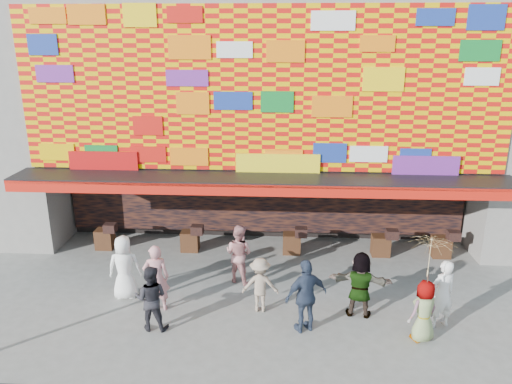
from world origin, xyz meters
TOP-DOWN VIEW (x-y plane):
  - ground at (0.00, 0.00)m, footprint 90.00×90.00m
  - shop_building at (0.00, 8.18)m, footprint 15.20×9.40m
  - ped_a at (-3.73, 1.32)m, footprint 0.99×0.72m
  - ped_b at (-2.67, 0.71)m, footprint 0.78×0.60m
  - ped_c at (-2.58, -0.18)m, footprint 0.85×0.67m
  - ped_d at (0.12, 0.84)m, footprint 0.99×0.57m
  - ped_e at (1.30, -0.05)m, footprint 1.23×0.93m
  - ped_f at (2.75, 0.75)m, footprint 1.74×0.79m
  - ped_g at (4.14, -0.29)m, footprint 0.92×0.80m
  - ped_h at (4.75, 0.35)m, footprint 0.78×0.63m
  - ped_i at (-0.61, 2.46)m, footprint 1.09×1.01m
  - parasol at (4.14, -0.29)m, footprint 1.32×1.34m

SIDE VIEW (x-z plane):
  - ground at x=0.00m, z-range 0.00..0.00m
  - ped_d at x=0.12m, z-range 0.00..1.53m
  - ped_g at x=4.14m, z-range 0.00..1.58m
  - ped_c at x=-2.58m, z-range 0.00..1.72m
  - ped_f at x=2.75m, z-range 0.00..1.80m
  - ped_i at x=-0.61m, z-range 0.00..1.81m
  - ped_h at x=4.75m, z-range 0.00..1.84m
  - ped_a at x=-3.73m, z-range 0.00..1.86m
  - ped_b at x=-2.67m, z-range 0.00..1.90m
  - ped_e at x=1.30m, z-range 0.00..1.94m
  - parasol at x=4.14m, z-range 1.22..3.20m
  - shop_building at x=0.00m, z-range 0.23..10.23m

